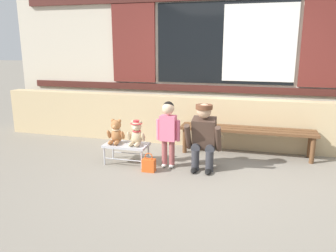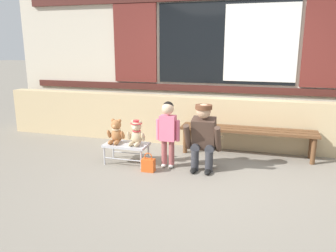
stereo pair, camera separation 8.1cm
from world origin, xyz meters
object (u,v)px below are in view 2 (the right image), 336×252
(child_standing, at_px, (168,127))
(small_display_bench, at_px, (126,146))
(wooden_bench_long, at_px, (247,133))
(teddy_bear_with_hat, at_px, (136,133))
(teddy_bear_plain, at_px, (116,132))
(adult_crouching, at_px, (204,137))
(handbag_on_ground, at_px, (148,165))

(child_standing, bearing_deg, small_display_bench, -178.56)
(wooden_bench_long, bearing_deg, small_display_bench, -152.84)
(small_display_bench, bearing_deg, teddy_bear_with_hat, 0.77)
(small_display_bench, height_order, teddy_bear_with_hat, teddy_bear_with_hat)
(teddy_bear_plain, distance_m, adult_crouching, 1.31)
(wooden_bench_long, xyz_separation_m, handbag_on_ground, (-1.27, -1.10, -0.28))
(teddy_bear_plain, bearing_deg, handbag_on_ground, -21.72)
(teddy_bear_with_hat, bearing_deg, adult_crouching, 3.87)
(teddy_bear_plain, distance_m, child_standing, 0.81)
(teddy_bear_with_hat, bearing_deg, handbag_on_ground, -41.42)
(teddy_bear_with_hat, bearing_deg, teddy_bear_plain, -179.87)
(teddy_bear_plain, relative_size, teddy_bear_with_hat, 1.00)
(wooden_bench_long, height_order, teddy_bear_with_hat, teddy_bear_with_hat)
(teddy_bear_with_hat, relative_size, handbag_on_ground, 1.34)
(adult_crouching, bearing_deg, handbag_on_ground, -157.45)
(small_display_bench, xyz_separation_m, adult_crouching, (1.15, 0.07, 0.21))
(adult_crouching, distance_m, handbag_on_ground, 0.87)
(handbag_on_ground, bearing_deg, small_display_bench, 151.41)
(teddy_bear_with_hat, distance_m, child_standing, 0.49)
(wooden_bench_long, xyz_separation_m, adult_crouching, (-0.54, -0.80, 0.11))
(adult_crouching, bearing_deg, teddy_bear_with_hat, -176.13)
(teddy_bear_plain, bearing_deg, wooden_bench_long, 25.08)
(child_standing, height_order, adult_crouching, child_standing)
(wooden_bench_long, distance_m, small_display_bench, 1.90)
(teddy_bear_with_hat, xyz_separation_m, child_standing, (0.48, 0.01, 0.12))
(wooden_bench_long, bearing_deg, child_standing, -141.06)
(teddy_bear_plain, height_order, teddy_bear_with_hat, same)
(teddy_bear_with_hat, bearing_deg, small_display_bench, -179.23)
(wooden_bench_long, height_order, small_display_bench, wooden_bench_long)
(adult_crouching, bearing_deg, child_standing, -174.09)
(wooden_bench_long, xyz_separation_m, child_standing, (-1.05, -0.85, 0.22))
(wooden_bench_long, relative_size, handbag_on_ground, 7.72)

